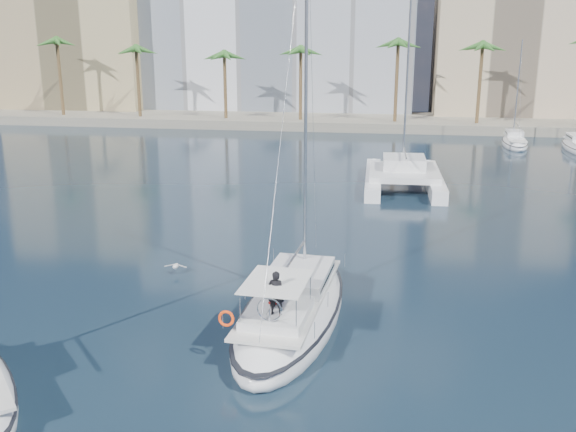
# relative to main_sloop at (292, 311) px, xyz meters

# --- Properties ---
(ground) EXTENTS (160.00, 160.00, 0.00)m
(ground) POSITION_rel_main_sloop_xyz_m (-1.96, 2.78, -0.56)
(ground) COLOR black
(ground) RESTS_ON ground
(quay) EXTENTS (120.00, 14.00, 1.20)m
(quay) POSITION_rel_main_sloop_xyz_m (-1.96, 63.78, 0.04)
(quay) COLOR gray
(quay) RESTS_ON ground
(building_modern) EXTENTS (42.00, 16.00, 28.00)m
(building_modern) POSITION_rel_main_sloop_xyz_m (-13.96, 75.78, 13.44)
(building_modern) COLOR silver
(building_modern) RESTS_ON ground
(building_tan_left) EXTENTS (22.00, 14.00, 22.00)m
(building_tan_left) POSITION_rel_main_sloop_xyz_m (-43.96, 71.78, 10.44)
(building_tan_left) COLOR tan
(building_tan_left) RESTS_ON ground
(building_beige) EXTENTS (20.00, 14.00, 20.00)m
(building_beige) POSITION_rel_main_sloop_xyz_m (20.04, 72.78, 9.44)
(building_beige) COLOR tan
(building_beige) RESTS_ON ground
(palm_left) EXTENTS (3.60, 3.60, 12.30)m
(palm_left) POSITION_rel_main_sloop_xyz_m (-35.96, 59.78, 9.72)
(palm_left) COLOR brown
(palm_left) RESTS_ON ground
(palm_centre) EXTENTS (3.60, 3.60, 12.30)m
(palm_centre) POSITION_rel_main_sloop_xyz_m (-1.96, 59.78, 9.72)
(palm_centre) COLOR brown
(palm_centre) RESTS_ON ground
(main_sloop) EXTENTS (4.94, 12.90, 18.75)m
(main_sloop) POSITION_rel_main_sloop_xyz_m (0.00, 0.00, 0.00)
(main_sloop) COLOR white
(main_sloop) RESTS_ON ground
(catamaran) EXTENTS (6.37, 12.38, 17.85)m
(catamaran) POSITION_rel_main_sloop_xyz_m (5.21, 27.12, 0.60)
(catamaran) COLOR white
(catamaran) RESTS_ON ground
(seagull) EXTENTS (1.23, 0.53, 0.23)m
(seagull) POSITION_rel_main_sloop_xyz_m (-6.88, 4.83, -0.09)
(seagull) COLOR silver
(seagull) RESTS_ON ground
(moored_yacht_a) EXTENTS (3.37, 9.52, 11.90)m
(moored_yacht_a) POSITION_rel_main_sloop_xyz_m (18.04, 49.78, -0.56)
(moored_yacht_a) COLOR white
(moored_yacht_a) RESTS_ON ground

